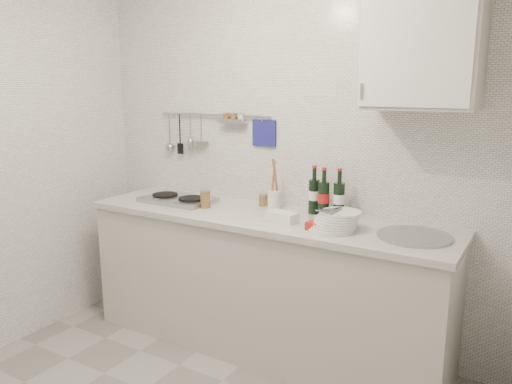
{
  "coord_description": "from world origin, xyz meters",
  "views": [
    {
      "loc": [
        1.55,
        -1.57,
        1.73
      ],
      "look_at": [
        0.07,
        0.9,
        1.11
      ],
      "focal_mm": 35.0,
      "sensor_mm": 36.0,
      "label": 1
    }
  ],
  "objects_px": {
    "wall_cabinet": "(423,42)",
    "plate_stack_sink": "(336,221)",
    "plate_stack_hob": "(187,200)",
    "wine_bottles": "(325,192)",
    "utensil_crock": "(274,197)"
  },
  "relations": [
    {
      "from": "wall_cabinet",
      "to": "utensil_crock",
      "type": "relative_size",
      "value": 2.05
    },
    {
      "from": "plate_stack_hob",
      "to": "wine_bottles",
      "type": "bearing_deg",
      "value": 8.55
    },
    {
      "from": "plate_stack_sink",
      "to": "wall_cabinet",
      "type": "bearing_deg",
      "value": 29.33
    },
    {
      "from": "plate_stack_hob",
      "to": "wine_bottles",
      "type": "height_order",
      "value": "wine_bottles"
    },
    {
      "from": "plate_stack_sink",
      "to": "plate_stack_hob",
      "type": "bearing_deg",
      "value": 174.45
    },
    {
      "from": "wine_bottles",
      "to": "wall_cabinet",
      "type": "bearing_deg",
      "value": -5.72
    },
    {
      "from": "wall_cabinet",
      "to": "plate_stack_sink",
      "type": "relative_size",
      "value": 2.38
    },
    {
      "from": "wall_cabinet",
      "to": "plate_stack_hob",
      "type": "distance_m",
      "value": 1.85
    },
    {
      "from": "wall_cabinet",
      "to": "plate_stack_sink",
      "type": "bearing_deg",
      "value": -150.67
    },
    {
      "from": "plate_stack_hob",
      "to": "utensil_crock",
      "type": "xyz_separation_m",
      "value": [
        0.63,
        0.13,
        0.07
      ]
    },
    {
      "from": "plate_stack_hob",
      "to": "plate_stack_sink",
      "type": "bearing_deg",
      "value": -5.55
    },
    {
      "from": "wall_cabinet",
      "to": "plate_stack_hob",
      "type": "bearing_deg",
      "value": -176.51
    },
    {
      "from": "wall_cabinet",
      "to": "utensil_crock",
      "type": "distance_m",
      "value": 1.32
    },
    {
      "from": "wine_bottles",
      "to": "utensil_crock",
      "type": "height_order",
      "value": "utensil_crock"
    },
    {
      "from": "wall_cabinet",
      "to": "plate_stack_sink",
      "type": "xyz_separation_m",
      "value": [
        -0.37,
        -0.21,
        -0.98
      ]
    }
  ]
}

